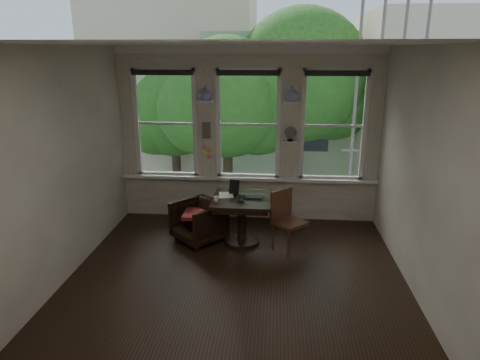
# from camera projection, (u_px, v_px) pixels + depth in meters

# --- Properties ---
(ground) EXTENTS (4.50, 4.50, 0.00)m
(ground) POSITION_uv_depth(u_px,v_px,m) (236.00, 278.00, 5.74)
(ground) COLOR black
(ground) RESTS_ON ground
(ceiling) EXTENTS (4.50, 4.50, 0.00)m
(ceiling) POSITION_uv_depth(u_px,v_px,m) (236.00, 44.00, 4.87)
(ceiling) COLOR silver
(ceiling) RESTS_ON ground
(wall_back) EXTENTS (4.50, 0.00, 4.50)m
(wall_back) POSITION_uv_depth(u_px,v_px,m) (248.00, 136.00, 7.45)
(wall_back) COLOR silver
(wall_back) RESTS_ON ground
(wall_front) EXTENTS (4.50, 0.00, 4.50)m
(wall_front) POSITION_uv_depth(u_px,v_px,m) (207.00, 252.00, 3.16)
(wall_front) COLOR silver
(wall_front) RESTS_ON ground
(wall_left) EXTENTS (0.00, 4.50, 4.50)m
(wall_left) POSITION_uv_depth(u_px,v_px,m) (62.00, 166.00, 5.49)
(wall_left) COLOR silver
(wall_left) RESTS_ON ground
(wall_right) EXTENTS (0.00, 4.50, 4.50)m
(wall_right) POSITION_uv_depth(u_px,v_px,m) (423.00, 175.00, 5.12)
(wall_right) COLOR silver
(wall_right) RESTS_ON ground
(window_left) EXTENTS (1.10, 0.12, 1.90)m
(window_left) POSITION_uv_depth(u_px,v_px,m) (166.00, 123.00, 7.51)
(window_left) COLOR white
(window_left) RESTS_ON ground
(window_center) EXTENTS (1.10, 0.12, 1.90)m
(window_center) POSITION_uv_depth(u_px,v_px,m) (248.00, 124.00, 7.39)
(window_center) COLOR white
(window_center) RESTS_ON ground
(window_right) EXTENTS (1.10, 0.12, 1.90)m
(window_right) POSITION_uv_depth(u_px,v_px,m) (333.00, 126.00, 7.27)
(window_right) COLOR white
(window_right) RESTS_ON ground
(shelf_left) EXTENTS (0.26, 0.16, 0.03)m
(shelf_left) POSITION_uv_depth(u_px,v_px,m) (205.00, 101.00, 7.24)
(shelf_left) COLOR white
(shelf_left) RESTS_ON ground
(shelf_right) EXTENTS (0.26, 0.16, 0.03)m
(shelf_right) POSITION_uv_depth(u_px,v_px,m) (291.00, 102.00, 7.12)
(shelf_right) COLOR white
(shelf_right) RESTS_ON ground
(intercom) EXTENTS (0.14, 0.06, 0.28)m
(intercom) POSITION_uv_depth(u_px,v_px,m) (206.00, 130.00, 7.41)
(intercom) COLOR #59544F
(intercom) RESTS_ON ground
(sticky_notes) EXTENTS (0.16, 0.01, 0.24)m
(sticky_notes) POSITION_uv_depth(u_px,v_px,m) (207.00, 150.00, 7.52)
(sticky_notes) COLOR pink
(sticky_notes) RESTS_ON ground
(desk_fan) EXTENTS (0.20, 0.20, 0.24)m
(desk_fan) POSITION_uv_depth(u_px,v_px,m) (290.00, 136.00, 7.27)
(desk_fan) COLOR #59544F
(desk_fan) RESTS_ON ground
(vase_left) EXTENTS (0.24, 0.24, 0.25)m
(vase_left) POSITION_uv_depth(u_px,v_px,m) (205.00, 93.00, 7.20)
(vase_left) COLOR white
(vase_left) RESTS_ON shelf_left
(vase_right) EXTENTS (0.24, 0.24, 0.25)m
(vase_right) POSITION_uv_depth(u_px,v_px,m) (292.00, 94.00, 7.08)
(vase_right) COLOR white
(vase_right) RESTS_ON shelf_right
(table) EXTENTS (0.90, 0.90, 0.75)m
(table) POSITION_uv_depth(u_px,v_px,m) (242.00, 221.00, 6.68)
(table) COLOR black
(table) RESTS_ON ground
(armchair_left) EXTENTS (0.99, 0.99, 0.65)m
(armchair_left) POSITION_uv_depth(u_px,v_px,m) (198.00, 222.00, 6.78)
(armchair_left) COLOR black
(armchair_left) RESTS_ON ground
(cushion_red) EXTENTS (0.45, 0.45, 0.06)m
(cushion_red) POSITION_uv_depth(u_px,v_px,m) (198.00, 214.00, 6.74)
(cushion_red) COLOR maroon
(cushion_red) RESTS_ON armchair_left
(side_chair_right) EXTENTS (0.59, 0.59, 0.92)m
(side_chair_right) POSITION_uv_depth(u_px,v_px,m) (289.00, 222.00, 6.41)
(side_chair_right) COLOR #402216
(side_chair_right) RESTS_ON ground
(laptop) EXTENTS (0.35, 0.23, 0.03)m
(laptop) POSITION_uv_depth(u_px,v_px,m) (252.00, 198.00, 6.52)
(laptop) COLOR black
(laptop) RESTS_ON table
(mug) EXTENTS (0.09, 0.09, 0.08)m
(mug) POSITION_uv_depth(u_px,v_px,m) (216.00, 199.00, 6.41)
(mug) COLOR white
(mug) RESTS_ON table
(drinking_glass) EXTENTS (0.16, 0.16, 0.10)m
(drinking_glass) POSITION_uv_depth(u_px,v_px,m) (241.00, 199.00, 6.40)
(drinking_glass) COLOR white
(drinking_glass) RESTS_ON table
(tablet) EXTENTS (0.17, 0.10, 0.22)m
(tablet) POSITION_uv_depth(u_px,v_px,m) (234.00, 187.00, 6.76)
(tablet) COLOR black
(tablet) RESTS_ON table
(papers) EXTENTS (0.26, 0.33, 0.00)m
(papers) POSITION_uv_depth(u_px,v_px,m) (226.00, 195.00, 6.72)
(papers) COLOR silver
(papers) RESTS_ON table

